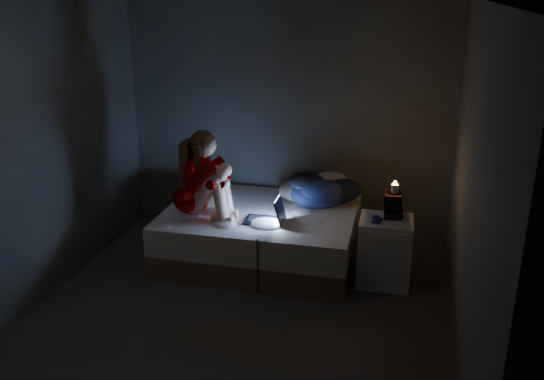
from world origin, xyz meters
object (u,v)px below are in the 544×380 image
(woman, at_px, (190,173))
(nightstand, at_px, (384,251))
(laptop, at_px, (264,209))
(bed, at_px, (261,234))
(candle, at_px, (395,187))
(phone, at_px, (377,221))

(woman, height_order, nightstand, woman)
(laptop, bearing_deg, woman, -179.83)
(woman, height_order, laptop, woman)
(nightstand, bearing_deg, woman, -179.63)
(bed, height_order, candle, candle)
(laptop, relative_size, nightstand, 0.58)
(bed, bearing_deg, nightstand, -10.79)
(laptop, bearing_deg, phone, -2.39)
(bed, xyz_separation_m, nightstand, (1.28, -0.24, 0.06))
(woman, bearing_deg, bed, 23.98)
(phone, bearing_deg, nightstand, 54.63)
(bed, height_order, nightstand, nightstand)
(candle, bearing_deg, phone, -132.04)
(woman, bearing_deg, laptop, 0.00)
(candle, distance_m, phone, 0.35)
(candle, bearing_deg, nightstand, -121.59)
(nightstand, xyz_separation_m, candle, (0.05, 0.08, 0.62))
(bed, xyz_separation_m, woman, (-0.63, -0.29, 0.71))
(laptop, distance_m, nightstand, 1.22)
(bed, xyz_separation_m, laptop, (0.11, -0.28, 0.40))
(woman, distance_m, candle, 1.96)
(woman, xyz_separation_m, nightstand, (1.90, 0.05, -0.65))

